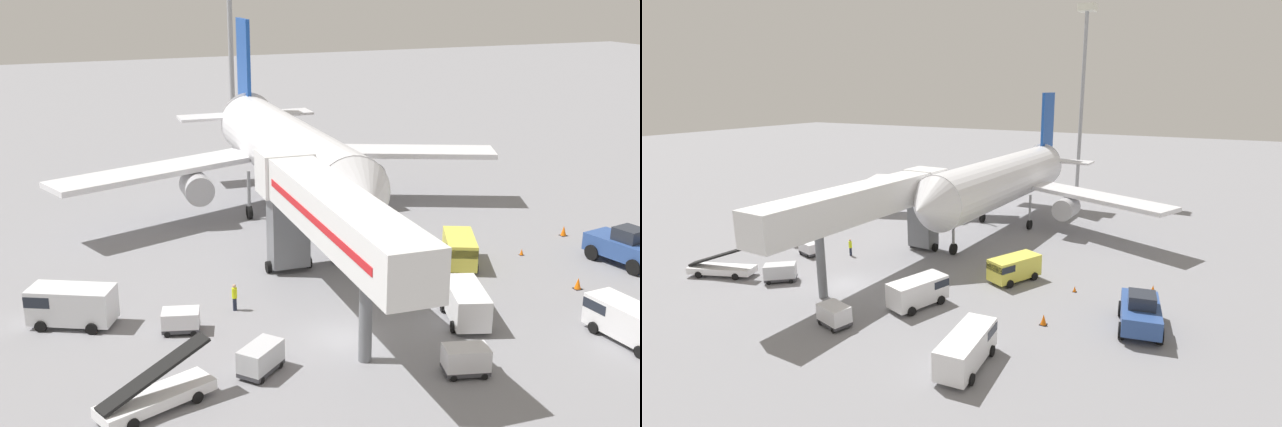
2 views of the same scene
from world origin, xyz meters
TOP-DOWN VIEW (x-y plane):
  - ground_plane at (0.00, 0.00)m, footprint 300.00×300.00m
  - airplane_at_gate at (4.53, 22.35)m, footprint 38.02×34.80m
  - jet_bridge at (0.35, 3.53)m, footprint 4.11×21.62m
  - pushback_tug at (22.71, 3.42)m, footprint 3.52×5.62m
  - belt_loader_truck at (-10.87, -3.52)m, footprint 5.89×3.58m
  - service_van_near_right at (11.90, 7.35)m, footprint 3.73×4.95m
  - service_van_mid_right at (14.48, -5.94)m, footprint 2.49×5.41m
  - service_van_far_center at (7.53, -0.42)m, footprint 3.29×4.91m
  - service_van_mid_left at (-13.82, 7.31)m, footprint 5.20×4.02m
  - baggage_cart_near_center at (-8.13, 4.12)m, footprint 2.38×1.93m
  - baggage_cart_rear_right at (-5.35, -2.05)m, footprint 2.78×2.64m
  - baggage_cart_outer_left at (4.19, -5.95)m, footprint 2.53×1.94m
  - ground_crew_worker_foreground at (-4.53, 5.83)m, footprint 0.44×0.44m
  - safety_cone_alpha at (17.17, 7.50)m, footprint 0.31×0.31m
  - safety_cone_bravo at (16.79, 0.96)m, footprint 0.50×0.50m
  - safety_cone_charlie at (22.75, 9.94)m, footprint 0.51×0.51m

SIDE VIEW (x-z plane):
  - ground_plane at x=0.00m, z-range 0.00..0.00m
  - safety_cone_alpha at x=17.17m, z-range 0.00..0.47m
  - safety_cone_bravo at x=16.79m, z-range 0.00..0.75m
  - safety_cone_charlie at x=22.75m, z-range 0.00..0.77m
  - baggage_cart_near_center at x=-8.13m, z-range 0.08..1.38m
  - belt_loader_truck at x=-10.87m, z-range -0.69..2.17m
  - baggage_cart_outer_left at x=4.19m, z-range 0.08..1.60m
  - baggage_cart_rear_right at x=-5.35m, z-range 0.08..1.61m
  - ground_crew_worker_foreground at x=-4.53m, z-range 0.05..1.72m
  - service_van_near_right at x=11.90m, z-range 0.15..2.24m
  - service_van_mid_right at x=14.48m, z-range 0.15..2.24m
  - service_van_far_center at x=7.53m, z-range 0.15..2.25m
  - pushback_tug at x=22.71m, z-range -0.09..2.60m
  - service_van_mid_left at x=-13.82m, z-range 0.16..2.47m
  - airplane_at_gate at x=4.53m, z-range -2.04..13.28m
  - jet_bridge at x=0.35m, z-range 2.18..10.31m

